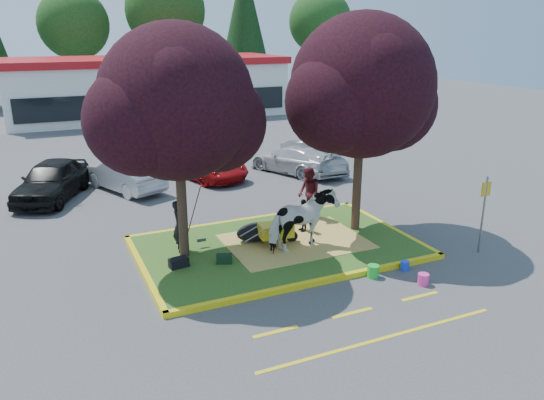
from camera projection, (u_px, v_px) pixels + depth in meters
name	position (u px, v px, depth m)	size (l,w,h in m)	color
ground	(278.00, 249.00, 16.20)	(90.00, 90.00, 0.00)	#424244
median_island	(278.00, 247.00, 16.17)	(8.00, 5.00, 0.15)	#2A4F18
curb_near	(319.00, 282.00, 13.94)	(8.30, 0.16, 0.15)	yellow
curb_far	(247.00, 220.00, 18.41)	(8.30, 0.16, 0.15)	yellow
curb_left	(143.00, 271.00, 14.57)	(0.16, 5.30, 0.15)	yellow
curb_right	(388.00, 227.00, 17.77)	(0.16, 5.30, 0.15)	yellow
straw_bedding	(295.00, 241.00, 16.38)	(4.20, 3.00, 0.01)	#CCB354
tree_purple_left	(178.00, 110.00, 14.09)	(5.06, 4.20, 6.51)	black
tree_purple_right	(363.00, 93.00, 16.09)	(5.30, 4.40, 6.82)	black
fire_lane_stripe_a	(276.00, 332.00, 11.77)	(1.10, 0.12, 0.01)	yellow
fire_lane_stripe_b	(352.00, 313.00, 12.55)	(1.10, 0.12, 0.01)	yellow
fire_lane_stripe_c	(420.00, 296.00, 13.34)	(1.10, 0.12, 0.01)	yellow
fire_lane_long	(382.00, 339.00, 11.51)	(6.00, 0.10, 0.01)	yellow
retail_building	(148.00, 86.00, 40.55)	(20.40, 8.40, 4.40)	silver
treeline	(112.00, 13.00, 46.90)	(46.58, 7.80, 14.63)	black
cow	(303.00, 221.00, 15.54)	(0.97, 2.12, 1.79)	white
calf	(257.00, 232.00, 16.40)	(1.31, 0.74, 0.57)	black
handler	(179.00, 226.00, 15.49)	(0.57, 0.37, 1.56)	black
visitor_a	(309.00, 193.00, 18.16)	(0.87, 0.68, 1.78)	#49141B
visitor_b	(303.00, 215.00, 17.07)	(0.64, 0.27, 1.09)	black
wheelbarrow	(276.00, 230.00, 16.00)	(1.81, 0.70, 0.68)	black
gear_bag_dark	(179.00, 263.00, 14.59)	(0.52, 0.28, 0.27)	black
gear_bag_green	(224.00, 259.00, 14.87)	(0.44, 0.27, 0.23)	black
sign_post	(484.00, 207.00, 15.53)	(0.33, 0.06, 2.37)	slate
bucket_green	(373.00, 271.00, 14.32)	(0.32, 0.32, 0.34)	green
bucket_pink	(423.00, 279.00, 13.90)	(0.29, 0.29, 0.31)	#F2359B
bucket_blue	(405.00, 266.00, 14.75)	(0.24, 0.24, 0.26)	blue
car_black	(52.00, 180.00, 20.77)	(1.82, 4.53, 1.54)	black
car_silver	(124.00, 174.00, 21.93)	(1.45, 4.17, 1.37)	#ACB0B5
car_red	(205.00, 164.00, 23.85)	(2.10, 4.55, 1.27)	#9F0D0F
car_white	(293.00, 159.00, 24.65)	(1.79, 4.41, 1.28)	silver
car_grey	(313.00, 157.00, 24.79)	(1.50, 4.29, 1.41)	slate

